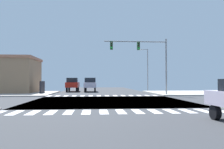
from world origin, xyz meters
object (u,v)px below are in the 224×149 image
object	(u,v)px
traffic_signal_mast	(143,53)
street_lamp	(146,66)
pickup_farside_1	(73,84)
pickup_crossing_2	(90,84)

from	to	relation	value
traffic_signal_mast	street_lamp	world-z (taller)	street_lamp
traffic_signal_mast	pickup_farside_1	bearing A→B (deg)	131.90
street_lamp	pickup_farside_1	xyz separation A→B (m)	(-12.75, 0.13, -3.21)
street_lamp	pickup_crossing_2	world-z (taller)	street_lamp
pickup_farside_1	pickup_crossing_2	size ratio (longest dim) A/B	1.00
street_lamp	pickup_crossing_2	xyz separation A→B (m)	(-9.75, -0.69, -3.21)
traffic_signal_mast	pickup_crossing_2	xyz separation A→B (m)	(-6.80, 10.10, -4.07)
traffic_signal_mast	pickup_farside_1	world-z (taller)	traffic_signal_mast
pickup_farside_1	pickup_crossing_2	world-z (taller)	same
street_lamp	pickup_farside_1	world-z (taller)	street_lamp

